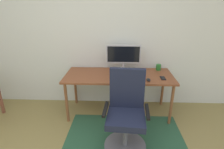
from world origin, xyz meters
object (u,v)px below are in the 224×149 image
at_px(office_chair, 126,118).
at_px(monitor, 123,55).
at_px(cell_phone, 163,78).
at_px(coffee_cup, 158,67).
at_px(desk, 119,78).
at_px(keyboard, 125,80).
at_px(computer_mouse, 148,80).

bearing_deg(office_chair, monitor, 95.38).
bearing_deg(cell_phone, coffee_cup, 88.88).
bearing_deg(monitor, cell_phone, -29.31).
relative_size(desk, keyboard, 4.00).
bearing_deg(coffee_cup, cell_phone, -90.93).
height_order(keyboard, office_chair, office_chair).
relative_size(desk, cell_phone, 12.30).
relative_size(cell_phone, office_chair, 0.14).
height_order(desk, monitor, monitor).
relative_size(monitor, computer_mouse, 5.47).
bearing_deg(computer_mouse, monitor, 129.76).
distance_m(cell_phone, office_chair, 0.91).
xyz_separation_m(desk, coffee_cup, (0.68, 0.25, 0.11)).
relative_size(desk, coffee_cup, 17.02).
bearing_deg(desk, monitor, 70.97).
xyz_separation_m(keyboard, computer_mouse, (0.34, -0.00, 0.01)).
bearing_deg(keyboard, office_chair, -89.81).
relative_size(keyboard, computer_mouse, 4.13).
relative_size(monitor, office_chair, 0.55).
relative_size(computer_mouse, coffee_cup, 1.03).
bearing_deg(computer_mouse, office_chair, -122.39).
height_order(coffee_cup, office_chair, office_chair).
distance_m(desk, cell_phone, 0.69).
relative_size(desk, office_chair, 1.67).
height_order(desk, cell_phone, cell_phone).
height_order(monitor, office_chair, monitor).
relative_size(computer_mouse, cell_phone, 0.74).
height_order(desk, computer_mouse, computer_mouse).
bearing_deg(office_chair, desk, 101.08).
distance_m(desk, office_chair, 0.81).
bearing_deg(keyboard, computer_mouse, -0.40).
bearing_deg(coffee_cup, computer_mouse, -116.73).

